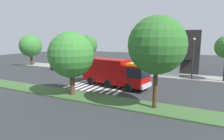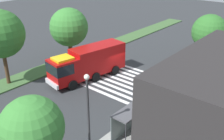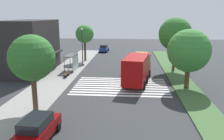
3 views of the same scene
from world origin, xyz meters
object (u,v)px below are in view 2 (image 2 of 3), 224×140
Objects in this scene: street_lamp at (88,110)px; median_tree_far_west at (69,27)px; fire_truck at (87,62)px; sidewalk_tree_west at (209,32)px; parked_car_west at (203,50)px; bus_stop_shelter at (129,116)px; bench_near_shelter at (155,108)px; median_tree_west at (0,34)px; sidewalk_tree_center at (32,128)px.

street_lamp is 18.89m from median_tree_far_west.
fire_truck is 1.41× the size of sidewalk_tree_west.
parked_car_west is 18.94m from median_tree_far_west.
median_tree_far_west is at bearing -62.07° from sidewalk_tree_west.
bench_near_shelter is at bearing 179.69° from bus_stop_shelter.
median_tree_far_west is 0.85× the size of median_tree_west.
fire_truck is 1.40× the size of median_tree_far_west.
fire_truck is at bearing -134.39° from street_lamp.
median_tree_west reaches higher than sidewalk_tree_west.
median_tree_far_west reaches higher than bus_stop_shelter.
parked_car_west is 17.32m from bench_near_shelter.
bus_stop_shelter is at bearing 1.14° from sidewalk_tree_west.
fire_truck is 12.95m from street_lamp.
street_lamp reaches higher than fire_truck.
bus_stop_shelter is 2.19× the size of bench_near_shelter.
sidewalk_tree_center is 22.14m from median_tree_far_west.
sidewalk_tree_center is (4.41, 0.40, 1.28)m from street_lamp.
bus_stop_shelter is (5.33, 9.88, -0.15)m from fire_truck.
sidewalk_tree_west is at bearing 180.00° from sidewalk_tree_center.
bus_stop_shelter is 0.43× the size of median_tree_west.
fire_truck is 16.73m from sidewalk_tree_center.
sidewalk_tree_west is 17.32m from median_tree_far_west.
sidewalk_tree_west is 24.11m from sidewalk_tree_center.
median_tree_west is at bearing -98.87° from street_lamp.
fire_truck is 6.11× the size of bench_near_shelter.
bench_near_shelter is (17.13, 2.54, -0.34)m from parked_car_west.
sidewalk_tree_center is 0.83× the size of median_tree_west.
bench_near_shelter is at bearing 11.66° from parked_car_west.
parked_car_west is 1.35× the size of bus_stop_shelter.
parked_car_west is at bearing -175.85° from street_lamp.
sidewalk_tree_west reaches higher than bench_near_shelter.
bus_stop_shelter is 0.51× the size of sidewalk_tree_west.
fire_truck is 6.81m from median_tree_far_west.
median_tree_far_west is (-16.00, -15.30, -0.56)m from sidewalk_tree_center.
parked_car_west is 0.68× the size of median_tree_far_west.
parked_car_west is at bearing 164.85° from fire_truck.
parked_car_west is (-15.79, 7.36, -1.10)m from fire_truck.
sidewalk_tree_center is (13.38, 9.56, 3.12)m from fire_truck.
fire_truck is at bearing -118.37° from bus_stop_shelter.
median_tree_west reaches higher than sidewalk_tree_center.
median_tree_west reaches higher than bus_stop_shelter.
median_tree_west is (-6.74, -15.30, 0.61)m from sidewalk_tree_center.
median_tree_west reaches higher than street_lamp.
median_tree_far_west is (8.11, -15.30, -0.38)m from sidewalk_tree_west.
bench_near_shelter is at bearing 108.73° from median_tree_west.
street_lamp is at bearing -174.82° from sidewalk_tree_center.
street_lamp is at bearing -1.16° from sidewalk_tree_west.
median_tree_far_west is at bearing -116.98° from bus_stop_shelter.
street_lamp reaches higher than parked_car_west.
bench_near_shelter is (-4.00, 0.02, -1.30)m from bus_stop_shelter.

